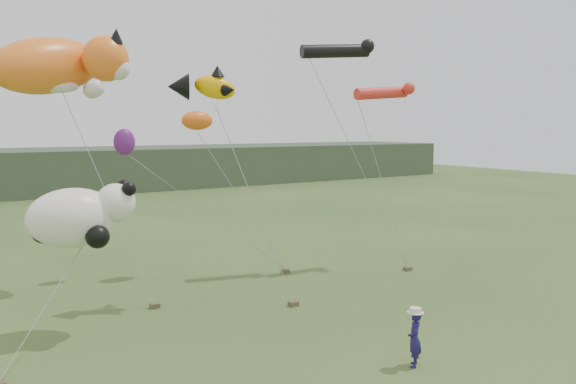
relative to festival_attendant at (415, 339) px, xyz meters
name	(u,v)px	position (x,y,z in m)	size (l,w,h in m)	color
ground	(351,342)	(-0.33, 2.14, -0.73)	(120.00, 120.00, 0.00)	#385123
headland	(19,173)	(-3.45, 46.82, 1.19)	(90.00, 13.00, 4.00)	#2D3D28
festival_attendant	(415,339)	(0.00, 0.00, 0.00)	(0.53, 0.35, 1.46)	#1B1652
sandbag_anchors	(253,299)	(-0.87, 6.98, -0.65)	(16.25, 5.50, 0.16)	brown
cat_kite	(61,65)	(-5.88, 12.62, 7.69)	(6.09, 3.84, 2.81)	orange
fish_kite	(202,86)	(-2.19, 8.12, 6.78)	(2.54, 1.65, 1.28)	#FEB200
tube_kites	(360,68)	(5.59, 9.05, 7.91)	(5.06, 1.99, 2.60)	black
panda_kite	(80,216)	(-6.60, 6.96, 2.82)	(3.07, 1.98, 1.91)	white
misc_kites	(169,129)	(-1.90, 12.13, 5.32)	(3.86, 1.65, 1.79)	orange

